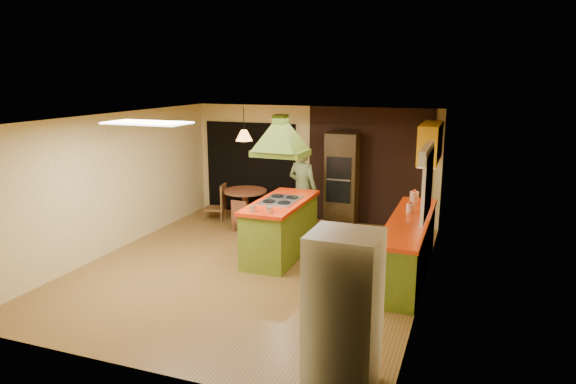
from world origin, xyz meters
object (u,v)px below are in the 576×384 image
at_px(canister_large, 414,198).
at_px(refrigerator, 343,313).
at_px(wall_oven, 342,180).
at_px(kitchen_island, 281,228).
at_px(man, 303,190).
at_px(dining_table, 245,199).

bearing_deg(canister_large, refrigerator, -92.18).
bearing_deg(wall_oven, kitchen_island, -105.13).
relative_size(man, wall_oven, 0.92).
bearing_deg(dining_table, wall_oven, 12.97).
relative_size(kitchen_island, man, 1.11).
distance_m(man, dining_table, 1.58).
bearing_deg(refrigerator, wall_oven, 105.46).
bearing_deg(kitchen_island, refrigerator, -60.15).
height_order(kitchen_island, refrigerator, refrigerator).
relative_size(man, dining_table, 1.93).
distance_m(kitchen_island, dining_table, 2.33).
bearing_deg(refrigerator, kitchen_island, 120.84).
height_order(refrigerator, canister_large, refrigerator).
xyz_separation_m(wall_oven, dining_table, (-2.04, -0.47, -0.50)).
relative_size(wall_oven, canister_large, 8.65).
relative_size(refrigerator, dining_table, 1.78).
xyz_separation_m(dining_table, canister_large, (3.70, -0.88, 0.54)).
distance_m(wall_oven, canister_large, 2.14).
bearing_deg(wall_oven, refrigerator, -77.42).
bearing_deg(dining_table, kitchen_island, -49.61).
relative_size(kitchen_island, canister_large, 8.85).
bearing_deg(wall_oven, dining_table, -168.93).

